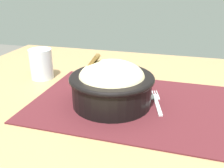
{
  "coord_description": "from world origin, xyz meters",
  "views": [
    {
      "loc": [
        0.13,
        -0.51,
        1.01
      ],
      "look_at": [
        -0.01,
        0.0,
        0.79
      ],
      "focal_mm": 38.71,
      "sensor_mm": 36.0,
      "label": 1
    }
  ],
  "objects": [
    {
      "name": "table",
      "position": [
        0.0,
        0.0,
        0.67
      ],
      "size": [
        1.11,
        0.96,
        0.74
      ],
      "color": "#99754C",
      "rests_on": "ground_plane"
    },
    {
      "name": "placemat",
      "position": [
        0.04,
        0.02,
        0.74
      ],
      "size": [
        0.48,
        0.34,
        0.0
      ],
      "primitive_type": "cube",
      "rotation": [
        0.0,
        0.0,
        -0.01
      ],
      "color": "#47191E",
      "rests_on": "table"
    },
    {
      "name": "bowl",
      "position": [
        -0.01,
        0.0,
        0.79
      ],
      "size": [
        0.2,
        0.2,
        0.12
      ],
      "color": "black",
      "rests_on": "placemat"
    },
    {
      "name": "fork",
      "position": [
        0.1,
        0.04,
        0.74
      ],
      "size": [
        0.05,
        0.13,
        0.0
      ],
      "color": "#BEBEBE",
      "rests_on": "placemat"
    },
    {
      "name": "drinking_glass",
      "position": [
        -0.26,
        0.11,
        0.78
      ],
      "size": [
        0.07,
        0.07,
        0.09
      ],
      "color": "silver",
      "rests_on": "table"
    }
  ]
}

